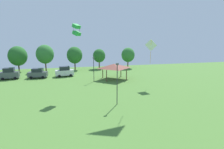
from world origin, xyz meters
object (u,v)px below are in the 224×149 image
at_px(kite_flying_6, 77,30).
at_px(treeline_tree_5, 128,55).
at_px(parked_car_second_from_left, 38,73).
at_px(light_post_2, 94,68).
at_px(parked_car_third_from_left, 64,72).
at_px(treeline_tree_4, 99,56).
at_px(treeline_tree_2, 45,54).
at_px(treeline_tree_3, 75,55).
at_px(kite_flying_3, 151,46).
at_px(park_pavilion, 114,66).
at_px(treeline_tree_1, 18,56).
at_px(parked_car_leftmost, 9,74).
at_px(light_post_0, 117,81).

bearing_deg(kite_flying_6, treeline_tree_5, 54.41).
height_order(parked_car_second_from_left, treeline_tree_5, treeline_tree_5).
bearing_deg(light_post_2, parked_car_third_from_left, 130.76).
bearing_deg(treeline_tree_4, parked_car_second_from_left, -147.86).
bearing_deg(treeline_tree_2, treeline_tree_3, 5.02).
distance_m(kite_flying_3, treeline_tree_4, 24.43).
height_order(parked_car_third_from_left, light_post_2, light_post_2).
xyz_separation_m(kite_flying_6, treeline_tree_2, (-7.87, 23.62, -5.55)).
xyz_separation_m(park_pavilion, treeline_tree_5, (8.61, 15.15, 1.14)).
xyz_separation_m(treeline_tree_2, treeline_tree_5, (25.10, 0.46, -0.73)).
height_order(parked_car_third_from_left, park_pavilion, park_pavilion).
relative_size(treeline_tree_1, treeline_tree_2, 0.95).
bearing_deg(parked_car_leftmost, light_post_0, -51.55).
xyz_separation_m(parked_car_second_from_left, treeline_tree_1, (-6.57, 10.35, 3.35)).
distance_m(light_post_2, treeline_tree_2, 19.81).
bearing_deg(light_post_0, treeline_tree_5, 68.21).
relative_size(parked_car_leftmost, treeline_tree_5, 0.63).
xyz_separation_m(light_post_0, treeline_tree_5, (12.38, 30.97, 0.90)).
relative_size(parked_car_third_from_left, treeline_tree_2, 0.60).
bearing_deg(treeline_tree_5, parked_car_second_from_left, -159.82).
bearing_deg(light_post_2, parked_car_second_from_left, 151.00).
xyz_separation_m(kite_flying_6, treeline_tree_4, (7.98, 25.03, -6.43)).
xyz_separation_m(light_post_0, treeline_tree_4, (3.13, 31.93, 0.75)).
bearing_deg(treeline_tree_3, treeline_tree_2, -174.98).
bearing_deg(light_post_0, treeline_tree_4, 84.41).
height_order(parked_car_leftmost, treeline_tree_3, treeline_tree_3).
bearing_deg(park_pavilion, kite_flying_3, -54.01).
bearing_deg(treeline_tree_4, treeline_tree_5, -5.87).
height_order(kite_flying_3, parked_car_third_from_left, kite_flying_3).
xyz_separation_m(kite_flying_3, light_post_0, (-9.08, -8.52, -4.46)).
height_order(treeline_tree_1, treeline_tree_2, treeline_tree_2).
xyz_separation_m(kite_flying_3, parked_car_second_from_left, (-22.63, 12.92, -6.64)).
relative_size(parked_car_leftmost, treeline_tree_4, 0.67).
distance_m(park_pavilion, treeline_tree_5, 17.46).
bearing_deg(kite_flying_3, parked_car_second_from_left, 150.27).
xyz_separation_m(kite_flying_3, treeline_tree_1, (-29.20, 23.27, -3.29)).
bearing_deg(kite_flying_6, park_pavilion, 46.03).
height_order(kite_flying_3, treeline_tree_4, kite_flying_3).
bearing_deg(treeline_tree_1, treeline_tree_5, -1.44).
xyz_separation_m(park_pavilion, treeline_tree_3, (-8.23, 15.41, 1.38)).
xyz_separation_m(treeline_tree_1, treeline_tree_4, (23.25, 0.13, -0.42)).
xyz_separation_m(park_pavilion, light_post_2, (-4.90, -1.27, -0.03)).
bearing_deg(light_post_0, kite_flying_6, 125.14).
bearing_deg(parked_car_leftmost, parked_car_second_from_left, -5.58).
bearing_deg(park_pavilion, treeline_tree_3, 118.09).
xyz_separation_m(parked_car_second_from_left, park_pavilion, (17.32, -5.62, 1.93)).
height_order(kite_flying_3, parked_car_second_from_left, kite_flying_3).
height_order(light_post_0, treeline_tree_4, treeline_tree_4).
bearing_deg(treeline_tree_2, park_pavilion, -41.69).
xyz_separation_m(parked_car_leftmost, parked_car_third_from_left, (12.27, 0.22, -0.06)).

